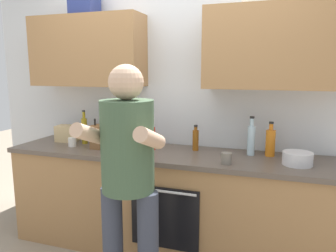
# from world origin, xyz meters

# --- Properties ---
(ground_plane) EXTENTS (12.00, 12.00, 0.00)m
(ground_plane) POSITION_xyz_m (0.00, 0.00, 0.00)
(ground_plane) COLOR gray
(back_wall_unit) EXTENTS (4.00, 0.38, 2.50)m
(back_wall_unit) POSITION_xyz_m (-0.00, 0.28, 1.49)
(back_wall_unit) COLOR silver
(back_wall_unit) RESTS_ON ground
(counter) EXTENTS (2.84, 0.67, 0.90)m
(counter) POSITION_xyz_m (0.00, -0.00, 0.45)
(counter) COLOR #A37547
(counter) RESTS_ON ground
(person_standing) EXTENTS (0.49, 0.45, 1.64)m
(person_standing) POSITION_xyz_m (0.00, -0.75, 0.97)
(person_standing) COLOR #383D4C
(person_standing) RESTS_ON ground
(bottle_water) EXTENTS (0.06, 0.06, 0.33)m
(bottle_water) POSITION_xyz_m (0.70, 0.14, 1.04)
(bottle_water) COLOR silver
(bottle_water) RESTS_ON counter
(bottle_hotsauce) EXTENTS (0.06, 0.06, 0.28)m
(bottle_hotsauce) POSITION_xyz_m (-0.15, 0.05, 1.01)
(bottle_hotsauce) COLOR red
(bottle_hotsauce) RESTS_ON counter
(bottle_syrup) EXTENTS (0.05, 0.05, 0.23)m
(bottle_syrup) POSITION_xyz_m (0.22, 0.15, 1.00)
(bottle_syrup) COLOR #8C4C14
(bottle_syrup) RESTS_ON counter
(bottle_juice) EXTENTS (0.08, 0.08, 0.29)m
(bottle_juice) POSITION_xyz_m (0.85, 0.16, 1.02)
(bottle_juice) COLOR orange
(bottle_juice) RESTS_ON counter
(bottle_oil) EXTENTS (0.05, 0.05, 0.32)m
(bottle_oil) POSITION_xyz_m (-0.85, 0.07, 1.03)
(bottle_oil) COLOR olive
(bottle_oil) RESTS_ON counter
(cup_coffee) EXTENTS (0.07, 0.07, 0.08)m
(cup_coffee) POSITION_xyz_m (-0.90, -0.07, 0.94)
(cup_coffee) COLOR white
(cup_coffee) RESTS_ON counter
(cup_ceramic) EXTENTS (0.08, 0.08, 0.08)m
(cup_ceramic) POSITION_xyz_m (-0.37, 0.03, 0.94)
(cup_ceramic) COLOR #BF4C47
(cup_ceramic) RESTS_ON counter
(cup_stoneware) EXTENTS (0.08, 0.08, 0.09)m
(cup_stoneware) POSITION_xyz_m (0.55, -0.19, 0.94)
(cup_stoneware) COLOR slate
(cup_stoneware) RESTS_ON counter
(mixing_bowl) EXTENTS (0.22, 0.22, 0.10)m
(mixing_bowl) POSITION_xyz_m (1.05, -0.04, 0.95)
(mixing_bowl) COLOR silver
(mixing_bowl) RESTS_ON counter
(knife_block) EXTENTS (0.10, 0.14, 0.27)m
(knife_block) POSITION_xyz_m (-0.63, -0.05, 1.01)
(knife_block) COLOR brown
(knife_block) RESTS_ON counter
(potted_herb) EXTENTS (0.18, 0.18, 0.29)m
(potted_herb) POSITION_xyz_m (-0.52, 0.12, 1.07)
(potted_herb) COLOR #9E6647
(potted_herb) RESTS_ON counter
(grocery_bag_bread) EXTENTS (0.21, 0.17, 0.16)m
(grocery_bag_bread) POSITION_xyz_m (-1.07, 0.10, 0.98)
(grocery_bag_bread) COLOR tan
(grocery_bag_bread) RESTS_ON counter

